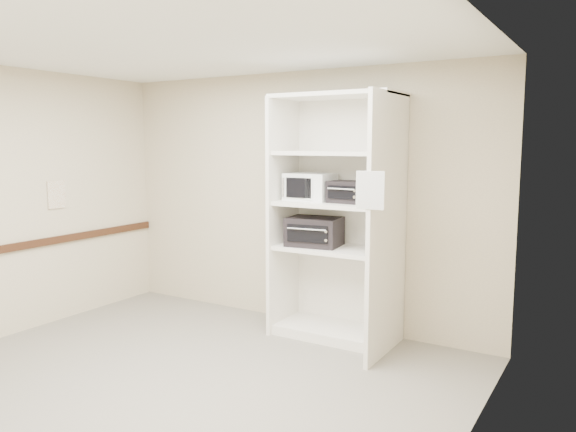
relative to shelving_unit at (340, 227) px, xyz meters
The scene contains 11 objects.
floor 2.15m from the shelving_unit, 111.36° to the right, with size 4.50×4.00×0.01m, color #696359.
ceiling 2.41m from the shelving_unit, 111.36° to the right, with size 4.50×4.00×0.01m, color white.
wall_back 0.76m from the shelving_unit, 155.96° to the left, with size 4.50×0.02×2.70m, color beige.
wall_right 2.34m from the shelving_unit, 47.07° to the right, with size 0.02×4.00×2.70m, color beige.
shelving_unit is the anchor object (origin of this frame).
microwave 0.52m from the shelving_unit, behind, with size 0.46×0.35×0.28m, color white.
toaster_oven_upper 0.36m from the shelving_unit, 10.76° to the left, with size 0.37×0.28×0.21m, color black.
toaster_oven_lower 0.28m from the shelving_unit, behind, with size 0.52×0.39×0.29m, color black.
paper_sign 0.95m from the shelving_unit, 47.84° to the right, with size 0.25×0.01×0.31m, color white.
chair_rail 3.37m from the shelving_unit, 149.52° to the right, with size 0.04×3.98×0.08m, color #331A0E.
wall_poster 3.10m from the shelving_unit, 160.23° to the right, with size 0.01×0.22×0.30m, color white.
Camera 1 is at (3.04, -3.24, 1.94)m, focal length 35.00 mm.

